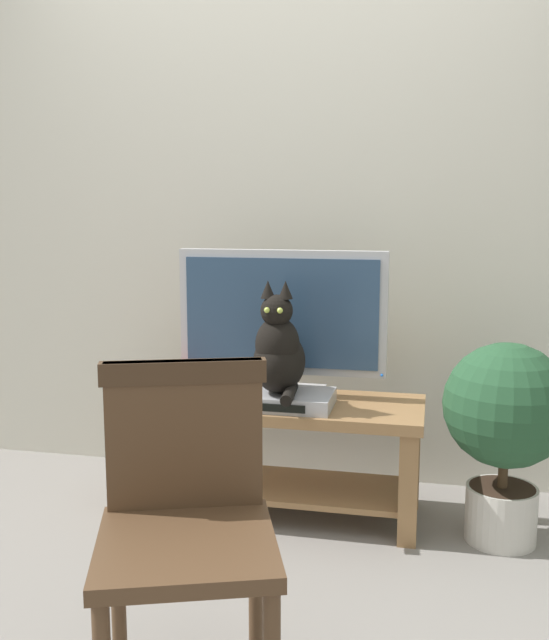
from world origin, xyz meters
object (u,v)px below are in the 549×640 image
at_px(tv_stand, 277,436).
at_px(media_box, 279,399).
at_px(potted_plant, 506,420).
at_px(wooden_chair, 186,507).
at_px(book_stack, 177,386).
at_px(tv, 282,319).
at_px(cat, 279,352).

bearing_deg(tv_stand, media_box, -72.15).
bearing_deg(media_box, potted_plant, 0.58).
bearing_deg(wooden_chair, tv_stand, 90.55).
distance_m(tv_stand, book_stack, 0.46).
relative_size(book_stack, potted_plant, 0.31).
height_order(tv_stand, potted_plant, potted_plant).
bearing_deg(potted_plant, media_box, -179.42).
height_order(tv, book_stack, tv).
distance_m(tv_stand, wooden_chair, 1.16).
relative_size(tv_stand, book_stack, 4.89).
bearing_deg(tv_stand, tv, 89.98).
xyz_separation_m(cat, potted_plant, (0.86, 0.03, -0.23)).
distance_m(media_box, potted_plant, 0.86).
distance_m(media_box, book_stack, 0.45).
xyz_separation_m(tv, wooden_chair, (0.01, -1.23, -0.29)).
distance_m(tv, cat, 0.21).
distance_m(tv_stand, potted_plant, 0.90).
relative_size(media_box, cat, 0.95).
bearing_deg(potted_plant, tv_stand, 175.40).
relative_size(tv, cat, 1.94).
relative_size(tv, potted_plant, 1.13).
bearing_deg(book_stack, tv_stand, 2.52).
xyz_separation_m(wooden_chair, potted_plant, (0.87, 1.07, -0.03)).
distance_m(book_stack, potted_plant, 1.31).
bearing_deg(book_stack, media_box, -7.79).
bearing_deg(potted_plant, book_stack, 177.69).
bearing_deg(cat, tv_stand, 105.59).
xyz_separation_m(tv_stand, cat, (0.03, -0.10, 0.37)).
bearing_deg(potted_plant, cat, -178.33).
bearing_deg(book_stack, tv, 14.33).
relative_size(media_box, potted_plant, 0.55).
height_order(tv_stand, book_stack, book_stack).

